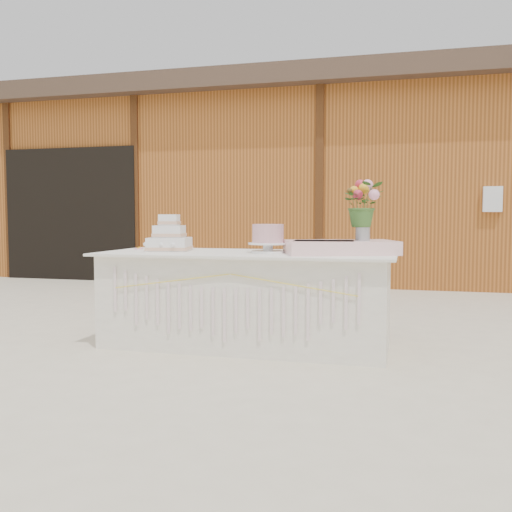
{
  "coord_description": "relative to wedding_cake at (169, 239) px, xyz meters",
  "views": [
    {
      "loc": [
        1.26,
        -4.48,
        1.07
      ],
      "look_at": [
        0.0,
        0.3,
        0.72
      ],
      "focal_mm": 40.0,
      "sensor_mm": 36.0,
      "label": 1
    }
  ],
  "objects": [
    {
      "name": "ground",
      "position": [
        0.7,
        -0.04,
        -0.88
      ],
      "size": [
        80.0,
        80.0,
        0.0
      ],
      "primitive_type": "plane",
      "color": "beige",
      "rests_on": "ground"
    },
    {
      "name": "barn",
      "position": [
        0.68,
        5.96,
        0.8
      ],
      "size": [
        12.6,
        4.6,
        3.3
      ],
      "color": "#A45B22",
      "rests_on": "ground"
    },
    {
      "name": "cake_table",
      "position": [
        0.7,
        -0.04,
        -0.49
      ],
      "size": [
        2.4,
        1.0,
        0.77
      ],
      "color": "white",
      "rests_on": "ground"
    },
    {
      "name": "wedding_cake",
      "position": [
        0.0,
        0.0,
        0.0
      ],
      "size": [
        0.4,
        0.4,
        0.31
      ],
      "rotation": [
        0.0,
        0.0,
        0.18
      ],
      "color": "white",
      "rests_on": "cake_table"
    },
    {
      "name": "pink_cake_stand",
      "position": [
        0.88,
        -0.05,
        0.02
      ],
      "size": [
        0.32,
        0.32,
        0.23
      ],
      "color": "white",
      "rests_on": "cake_table"
    },
    {
      "name": "satin_runner",
      "position": [
        1.46,
        -0.05,
        -0.05
      ],
      "size": [
        0.95,
        0.74,
        0.11
      ],
      "primitive_type": "cube",
      "rotation": [
        0.0,
        0.0,
        0.34
      ],
      "color": "#FFCDCD",
      "rests_on": "cake_table"
    },
    {
      "name": "flower_vase",
      "position": [
        1.63,
        -0.03,
        0.08
      ],
      "size": [
        0.11,
        0.11,
        0.15
      ],
      "primitive_type": "cylinder",
      "color": "#B1B1B6",
      "rests_on": "satin_runner"
    },
    {
      "name": "bouquet",
      "position": [
        1.63,
        -0.03,
        0.33
      ],
      "size": [
        0.37,
        0.34,
        0.35
      ],
      "primitive_type": "imported",
      "rotation": [
        0.0,
        0.0,
        0.25
      ],
      "color": "#396428",
      "rests_on": "flower_vase"
    },
    {
      "name": "loose_flowers",
      "position": [
        -0.35,
        0.08,
        -0.1
      ],
      "size": [
        0.14,
        0.35,
        0.02
      ],
      "primitive_type": null,
      "rotation": [
        0.0,
        0.0,
        0.0
      ],
      "color": "pink",
      "rests_on": "cake_table"
    }
  ]
}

